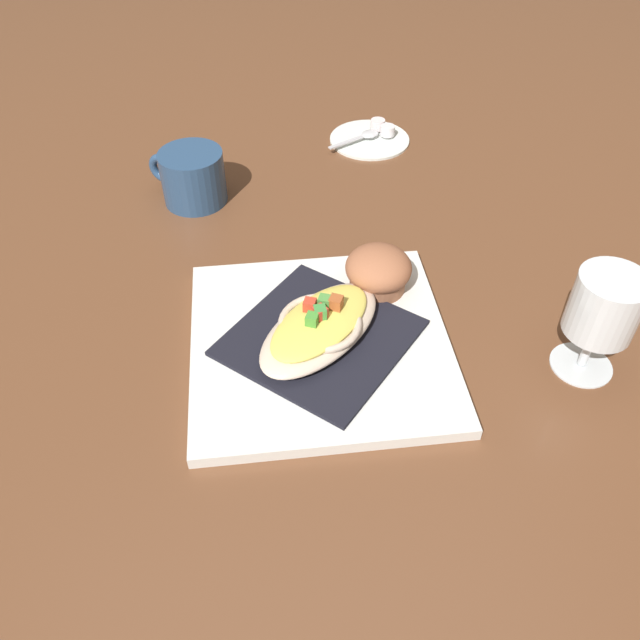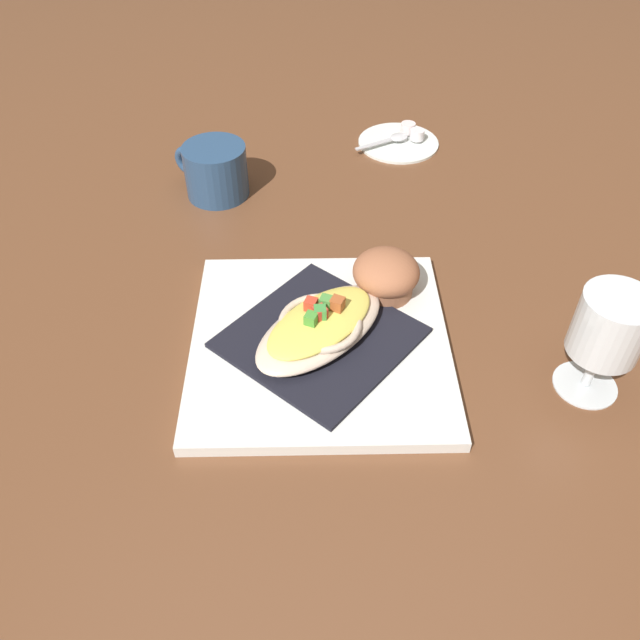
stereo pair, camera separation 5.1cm
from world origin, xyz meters
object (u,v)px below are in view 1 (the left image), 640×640
at_px(square_plate, 320,344).
at_px(stemmed_glass, 603,311).
at_px(muffin, 378,271).
at_px(coffee_mug, 193,179).
at_px(creamer_saucer, 370,138).
at_px(spoon, 366,135).
at_px(creamer_cup_0, 388,130).
at_px(creamer_cup_1, 378,124).
at_px(gratin_dish, 320,325).

relative_size(square_plate, stemmed_glass, 2.29).
distance_m(muffin, coffee_mug, 0.33).
distance_m(coffee_mug, creamer_saucer, 0.32).
height_order(spoon, creamer_cup_0, creamer_cup_0).
bearing_deg(creamer_cup_1, stemmed_glass, 101.58).
height_order(spoon, creamer_cup_1, creamer_cup_1).
height_order(coffee_mug, creamer_saucer, coffee_mug).
distance_m(gratin_dish, spoon, 0.48).
xyz_separation_m(stemmed_glass, spoon, (0.14, -0.53, -0.07)).
relative_size(coffee_mug, stemmed_glass, 0.88).
bearing_deg(creamer_cup_1, creamer_cup_0, 116.38).
bearing_deg(spoon, coffee_mug, 24.79).
bearing_deg(muffin, stemmed_glass, 143.87).
distance_m(coffee_mug, creamer_cup_0, 0.35).
bearing_deg(creamer_cup_0, spoon, 5.75).
distance_m(gratin_dish, creamer_saucer, 0.48).
xyz_separation_m(gratin_dish, stemmed_glass, (-0.28, 0.07, 0.05)).
relative_size(spoon, creamer_cup_0, 3.95).
xyz_separation_m(creamer_saucer, creamer_cup_1, (-0.02, -0.02, 0.01)).
bearing_deg(square_plate, coffee_mug, -67.10).
bearing_deg(creamer_cup_1, muffin, 77.75).
bearing_deg(creamer_saucer, stemmed_glass, 103.96).
height_order(creamer_saucer, spoon, spoon).
xyz_separation_m(gratin_dish, spoon, (-0.15, -0.46, -0.02)).
height_order(muffin, creamer_cup_1, muffin).
height_order(gratin_dish, coffee_mug, coffee_mug).
bearing_deg(creamer_cup_0, coffee_mug, 22.80).
bearing_deg(coffee_mug, creamer_saucer, -155.17).
distance_m(gratin_dish, stemmed_glass, 0.30).
relative_size(muffin, coffee_mug, 0.71).
bearing_deg(square_plate, stemmed_glass, 166.26).
bearing_deg(stemmed_glass, creamer_cup_0, -79.13).
distance_m(muffin, stemmed_glass, 0.25).
bearing_deg(creamer_cup_1, coffee_mug, 27.10).
relative_size(gratin_dish, creamer_cup_0, 7.88).
bearing_deg(creamer_saucer, creamer_cup_1, -127.83).
distance_m(spoon, creamer_cup_1, 0.04).
distance_m(square_plate, stemmed_glass, 0.30).
height_order(creamer_saucer, creamer_cup_0, creamer_cup_0).
xyz_separation_m(creamer_saucer, spoon, (0.01, 0.00, 0.01)).
height_order(square_plate, creamer_saucer, square_plate).
distance_m(stemmed_glass, spoon, 0.55).
bearing_deg(spoon, creamer_cup_0, -174.25).
bearing_deg(coffee_mug, gratin_dish, 112.92).
relative_size(coffee_mug, creamer_saucer, 0.84).
height_order(square_plate, coffee_mug, coffee_mug).
xyz_separation_m(coffee_mug, creamer_cup_1, (-0.31, -0.16, -0.02)).
xyz_separation_m(creamer_saucer, creamer_cup_0, (-0.03, -0.00, 0.01)).
distance_m(square_plate, creamer_saucer, 0.48).
height_order(square_plate, creamer_cup_0, creamer_cup_0).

